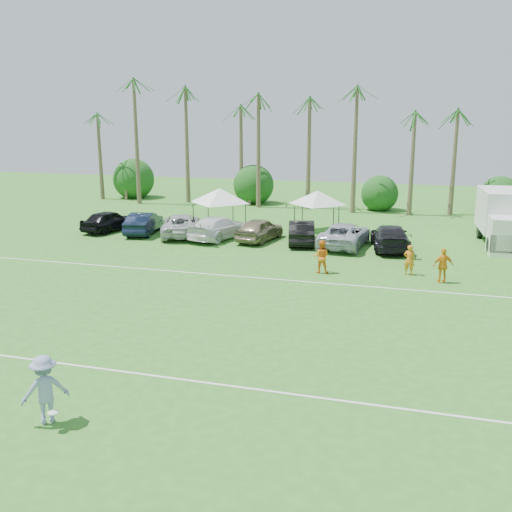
# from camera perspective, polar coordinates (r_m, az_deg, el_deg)

# --- Properties ---
(ground) EXTENTS (120.00, 120.00, 0.00)m
(ground) POSITION_cam_1_polar(r_m,az_deg,el_deg) (18.22, -17.42, -13.42)
(ground) COLOR #317021
(ground) RESTS_ON ground
(field_lines) EXTENTS (80.00, 12.10, 0.01)m
(field_lines) POSITION_cam_1_polar(r_m,az_deg,el_deg) (24.69, -7.25, -5.57)
(field_lines) COLOR white
(field_lines) RESTS_ON ground
(palm_tree_0) EXTENTS (2.40, 2.40, 8.90)m
(palm_tree_0) POSITION_cam_1_polar(r_m,az_deg,el_deg) (60.18, -15.79, 12.62)
(palm_tree_0) COLOR brown
(palm_tree_0) RESTS_ON ground
(palm_tree_1) EXTENTS (2.40, 2.40, 9.90)m
(palm_tree_1) POSITION_cam_1_polar(r_m,az_deg,el_deg) (57.73, -11.49, 13.69)
(palm_tree_1) COLOR brown
(palm_tree_1) RESTS_ON ground
(palm_tree_2) EXTENTS (2.40, 2.40, 10.90)m
(palm_tree_2) POSITION_cam_1_polar(r_m,az_deg,el_deg) (55.64, -6.80, 14.76)
(palm_tree_2) COLOR brown
(palm_tree_2) RESTS_ON ground
(palm_tree_3) EXTENTS (2.40, 2.40, 11.90)m
(palm_tree_3) POSITION_cam_1_polar(r_m,az_deg,el_deg) (54.25, -2.77, 15.76)
(palm_tree_3) COLOR brown
(palm_tree_3) RESTS_ON ground
(palm_tree_4) EXTENTS (2.40, 2.40, 8.90)m
(palm_tree_4) POSITION_cam_1_polar(r_m,az_deg,el_deg) (53.08, 1.46, 13.03)
(palm_tree_4) COLOR brown
(palm_tree_4) RESTS_ON ground
(palm_tree_5) EXTENTS (2.40, 2.40, 9.90)m
(palm_tree_5) POSITION_cam_1_polar(r_m,az_deg,el_deg) (52.21, 5.85, 13.91)
(palm_tree_5) COLOR brown
(palm_tree_5) RESTS_ON ground
(palm_tree_6) EXTENTS (2.40, 2.40, 10.90)m
(palm_tree_6) POSITION_cam_1_polar(r_m,az_deg,el_deg) (51.65, 10.39, 14.72)
(palm_tree_6) COLOR brown
(palm_tree_6) RESTS_ON ground
(palm_tree_7) EXTENTS (2.40, 2.40, 11.90)m
(palm_tree_7) POSITION_cam_1_polar(r_m,az_deg,el_deg) (51.42, 15.03, 15.44)
(palm_tree_7) COLOR brown
(palm_tree_7) RESTS_ON ground
(palm_tree_8) EXTENTS (2.40, 2.40, 8.90)m
(palm_tree_8) POSITION_cam_1_polar(r_m,az_deg,el_deg) (51.50, 20.54, 12.17)
(palm_tree_8) COLOR brown
(palm_tree_8) RESTS_ON ground
(bush_tree_0) EXTENTS (4.00, 4.00, 4.00)m
(bush_tree_0) POSITION_cam_1_polar(r_m,az_deg,el_deg) (59.88, -12.47, 7.35)
(bush_tree_0) COLOR brown
(bush_tree_0) RESTS_ON ground
(bush_tree_1) EXTENTS (4.00, 4.00, 4.00)m
(bush_tree_1) POSITION_cam_1_polar(r_m,az_deg,el_deg) (54.93, -0.34, 7.12)
(bush_tree_1) COLOR brown
(bush_tree_1) RESTS_ON ground
(bush_tree_2) EXTENTS (4.00, 4.00, 4.00)m
(bush_tree_2) POSITION_cam_1_polar(r_m,az_deg,el_deg) (52.85, 12.33, 6.54)
(bush_tree_2) COLOR brown
(bush_tree_2) RESTS_ON ground
(bush_tree_3) EXTENTS (4.00, 4.00, 4.00)m
(bush_tree_3) POSITION_cam_1_polar(r_m,az_deg,el_deg) (53.16, 23.18, 5.79)
(bush_tree_3) COLOR brown
(bush_tree_3) RESTS_ON ground
(sideline_player_a) EXTENTS (0.64, 0.47, 1.61)m
(sideline_player_a) POSITION_cam_1_polar(r_m,az_deg,el_deg) (31.07, 15.08, -0.37)
(sideline_player_a) COLOR orange
(sideline_player_a) RESTS_ON ground
(sideline_player_b) EXTENTS (0.92, 0.74, 1.77)m
(sideline_player_b) POSITION_cam_1_polar(r_m,az_deg,el_deg) (30.57, 6.54, -0.06)
(sideline_player_b) COLOR orange
(sideline_player_b) RESTS_ON ground
(sideline_player_c) EXTENTS (1.12, 0.78, 1.77)m
(sideline_player_c) POSITION_cam_1_polar(r_m,az_deg,el_deg) (30.04, 18.20, -0.91)
(sideline_player_c) COLOR orange
(sideline_player_c) RESTS_ON ground
(box_truck) EXTENTS (2.90, 6.96, 3.53)m
(box_truck) POSITION_cam_1_polar(r_m,az_deg,el_deg) (40.00, 23.57, 3.61)
(box_truck) COLOR white
(box_truck) RESTS_ON ground
(canopy_tent_left) EXTENTS (4.55, 4.55, 3.69)m
(canopy_tent_left) POSITION_cam_1_polar(r_m,az_deg,el_deg) (41.19, -3.65, 6.78)
(canopy_tent_left) COLOR black
(canopy_tent_left) RESTS_ON ground
(canopy_tent_right) EXTENTS (4.27, 4.27, 3.46)m
(canopy_tent_right) POSITION_cam_1_polar(r_m,az_deg,el_deg) (41.51, 6.21, 6.51)
(canopy_tent_right) COLOR black
(canopy_tent_right) RESTS_ON ground
(frisbee_player) EXTENTS (1.41, 1.39, 1.94)m
(frisbee_player) POSITION_cam_1_polar(r_m,az_deg,el_deg) (16.79, -20.36, -12.40)
(frisbee_player) COLOR #8591BD
(frisbee_player) RESTS_ON ground
(parked_car_0) EXTENTS (2.83, 4.85, 1.55)m
(parked_car_0) POSITION_cam_1_polar(r_m,az_deg,el_deg) (42.95, -14.48, 3.44)
(parked_car_0) COLOR black
(parked_car_0) RESTS_ON ground
(parked_car_1) EXTENTS (2.43, 4.91, 1.55)m
(parked_car_1) POSITION_cam_1_polar(r_m,az_deg,el_deg) (41.47, -11.15, 3.26)
(parked_car_1) COLOR black
(parked_car_1) RESTS_ON ground
(parked_car_2) EXTENTS (4.41, 6.13, 1.55)m
(parked_car_2) POSITION_cam_1_polar(r_m,az_deg,el_deg) (40.28, -7.50, 3.10)
(parked_car_2) COLOR #BDBDBE
(parked_car_2) RESTS_ON ground
(parked_car_3) EXTENTS (3.43, 5.71, 1.55)m
(parked_car_3) POSITION_cam_1_polar(r_m,az_deg,el_deg) (39.02, -3.77, 2.84)
(parked_car_3) COLOR white
(parked_car_3) RESTS_ON ground
(parked_car_4) EXTENTS (2.64, 4.81, 1.55)m
(parked_car_4) POSITION_cam_1_polar(r_m,az_deg,el_deg) (38.35, 0.36, 2.68)
(parked_car_4) COLOR #7E7356
(parked_car_4) RESTS_ON ground
(parked_car_5) EXTENTS (2.59, 4.94, 1.55)m
(parked_car_5) POSITION_cam_1_polar(r_m,az_deg,el_deg) (37.67, 4.56, 2.44)
(parked_car_5) COLOR black
(parked_car_5) RESTS_ON ground
(parked_car_6) EXTENTS (3.07, 5.79, 1.55)m
(parked_car_6) POSITION_cam_1_polar(r_m,az_deg,el_deg) (36.97, 8.83, 2.10)
(parked_car_6) COLOR #B3B8C1
(parked_car_6) RESTS_ON ground
(parked_car_7) EXTENTS (2.99, 5.61, 1.55)m
(parked_car_7) POSITION_cam_1_polar(r_m,az_deg,el_deg) (36.79, 13.26, 1.84)
(parked_car_7) COLOR black
(parked_car_7) RESTS_ON ground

